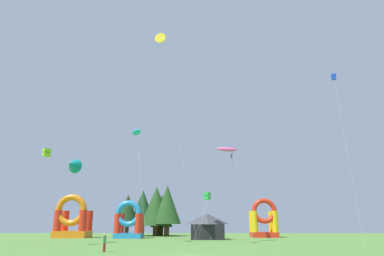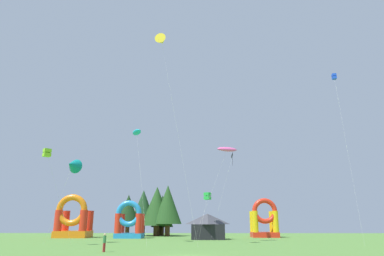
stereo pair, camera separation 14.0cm
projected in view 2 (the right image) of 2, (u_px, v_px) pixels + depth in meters
name	position (u px, v px, depth m)	size (l,w,h in m)	color
kite_yellow_delta	(161.00, 41.00, 44.66)	(5.55, 1.60, 26.59)	yellow
kite_black_diamond	(233.00, 157.00, 58.73)	(4.46, 3.36, 14.26)	black
kite_blue_box	(334.00, 77.00, 50.00)	(0.79, 4.06, 23.91)	blue
kite_teal_delta	(72.00, 165.00, 45.80)	(4.12, 2.19, 11.17)	#0C7F7A
kite_lime_box	(47.00, 153.00, 41.37)	(3.62, 3.34, 11.37)	#8CD826
kite_green_box	(207.00, 196.00, 53.90)	(2.10, 3.10, 7.25)	green
kite_cyan_parafoil	(137.00, 132.00, 48.07)	(3.86, 6.82, 15.44)	#19B7CC
kite_pink_parafoil	(227.00, 149.00, 50.98)	(6.91, 3.57, 13.86)	#EA599E
person_far_side	(104.00, 241.00, 32.01)	(0.40, 0.40, 1.67)	#B21E26
inflatable_blue_arch	(129.00, 224.00, 59.03)	(4.69, 4.02, 6.36)	#268CD8
inflatable_orange_dome	(73.00, 222.00, 60.95)	(5.86, 4.88, 7.55)	orange
inflatable_red_slide	(264.00, 222.00, 62.14)	(4.78, 3.92, 6.95)	red
festival_tent	(208.00, 226.00, 55.21)	(5.29, 4.38, 4.04)	black
tree_row_0	(128.00, 209.00, 68.03)	(4.44, 4.44, 8.06)	#4C331E
tree_row_1	(143.00, 207.00, 70.63)	(5.45, 5.45, 9.22)	#4C331E
tree_row_2	(157.00, 206.00, 69.57)	(6.40, 6.40, 9.84)	#4C331E
tree_row_3	(160.00, 211.00, 71.81)	(3.34, 3.34, 7.48)	#4C331E
tree_row_4	(162.00, 211.00, 71.69)	(4.66, 4.66, 8.28)	#4C331E
tree_row_5	(168.00, 204.00, 68.50)	(5.68, 5.68, 10.02)	#4C331E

